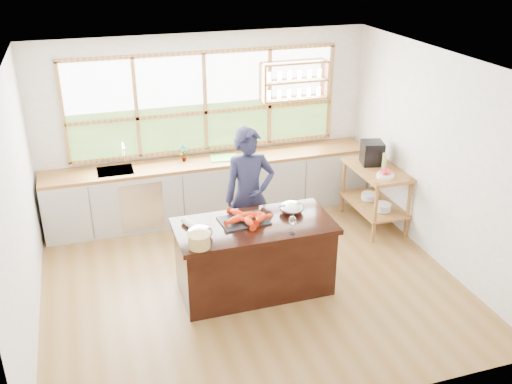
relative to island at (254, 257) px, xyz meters
name	(u,v)px	position (x,y,z in m)	size (l,w,h in m)	color
ground_plane	(250,280)	(0.00, 0.20, -0.45)	(5.00, 5.00, 0.00)	olive
room_shell	(239,135)	(0.02, 0.71, 1.30)	(5.02, 4.52, 2.71)	white
back_counter	(211,187)	(-0.02, 2.14, 0.00)	(4.90, 0.63, 0.90)	#B4B2AA
right_shelf_unit	(376,187)	(2.19, 1.09, 0.15)	(0.62, 1.10, 0.90)	olive
island	(254,257)	(0.00, 0.00, 0.00)	(1.85, 0.90, 0.90)	black
cook	(249,196)	(0.16, 0.71, 0.46)	(0.67, 0.44, 1.82)	#1B1D38
potted_plant	(183,153)	(-0.40, 2.20, 0.57)	(0.14, 0.09, 0.26)	slate
cutting_board	(224,158)	(0.20, 2.14, 0.45)	(0.40, 0.30, 0.01)	green
espresso_machine	(372,153)	(2.19, 1.28, 0.61)	(0.29, 0.31, 0.34)	black
wine_bottle	(384,162)	(2.24, 1.01, 0.57)	(0.06, 0.06, 0.25)	#ACB759
fruit_bowl	(386,174)	(2.14, 0.78, 0.49)	(0.24, 0.24, 0.11)	silver
slate_board	(244,221)	(-0.10, 0.10, 0.45)	(0.55, 0.40, 0.02)	black
lobster_pile	(246,218)	(-0.08, 0.07, 0.50)	(0.52, 0.48, 0.08)	red
mixing_bowl_left	(200,232)	(-0.67, -0.12, 0.51)	(0.28, 0.28, 0.14)	silver
mixing_bowl_right	(292,208)	(0.51, 0.15, 0.51)	(0.30, 0.30, 0.14)	silver
wine_glass	(293,221)	(0.33, -0.35, 0.61)	(0.08, 0.08, 0.22)	white
wicker_basket	(199,241)	(-0.72, -0.33, 0.52)	(0.24, 0.24, 0.15)	tan
parchment_roll	(190,224)	(-0.72, 0.14, 0.49)	(0.08, 0.08, 0.30)	silver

